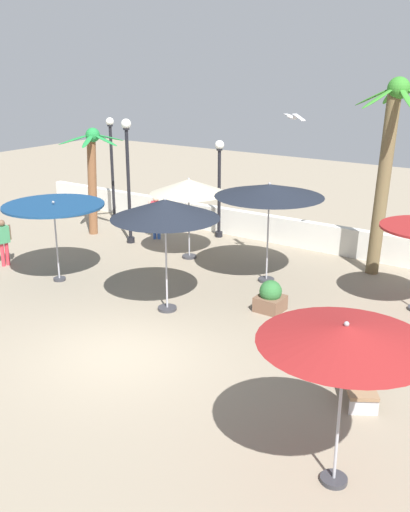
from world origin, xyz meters
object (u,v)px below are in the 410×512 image
object	(u,v)px
palm_tree_0	(92,168)
seagull_0	(294,117)
patio_umbrella_4	(54,207)
patio_umbrella_1	(346,336)
lamp_post_0	(128,171)
patio_umbrella_5	(269,191)
guest_0	(3,238)
patio_umbrella_0	(189,187)
patio_umbrella_3	(165,209)
lamp_post_1	(219,182)
guest_1	(156,213)
lamp_post_2	(112,164)
lounge_chair_1	(356,373)
palm_tree_1	(387,159)
planter	(270,297)

from	to	relation	value
palm_tree_0	seagull_0	distance (m)	8.63
palm_tree_0	patio_umbrella_4	bearing A→B (deg)	-58.36
patio_umbrella_1	lamp_post_0	bearing A→B (deg)	144.77
patio_umbrella_5	guest_0	world-z (taller)	patio_umbrella_5
patio_umbrella_0	patio_umbrella_3	world-z (taller)	patio_umbrella_3
lamp_post_1	guest_1	distance (m)	2.58
lamp_post_1	lamp_post_2	size ratio (longest dim) A/B	0.86
palm_tree_0	lounge_chair_1	distance (m)	13.55
patio_umbrella_1	palm_tree_1	distance (m)	10.22
patio_umbrella_5	lamp_post_0	distance (m)	6.05
patio_umbrella_3	palm_tree_1	size ratio (longest dim) A/B	0.52
lamp_post_0	guest_1	xyz separation A→B (m)	(0.49, 0.90, -1.62)
lounge_chair_1	planter	world-z (taller)	planter
patio_umbrella_3	guest_0	size ratio (longest dim) A/B	2.00
palm_tree_1	planter	distance (m)	5.62
palm_tree_0	lamp_post_1	distance (m)	4.73
patio_umbrella_5	palm_tree_1	size ratio (longest dim) A/B	0.54
patio_umbrella_0	planter	distance (m)	5.38
lamp_post_2	palm_tree_1	bearing A→B (deg)	-1.01
patio_umbrella_5	palm_tree_0	xyz separation A→B (m)	(-7.83, 0.75, -0.22)
palm_tree_1	guest_0	bearing A→B (deg)	-149.19
patio_umbrella_0	lamp_post_2	xyz separation A→B (m)	(-5.49, 2.25, -0.09)
lamp_post_0	guest_1	distance (m)	1.92
lamp_post_1	lamp_post_2	xyz separation A→B (m)	(-4.95, -0.39, 0.24)
patio_umbrella_1	patio_umbrella_5	size ratio (longest dim) A/B	0.88
patio_umbrella_1	planter	size ratio (longest dim) A/B	3.29
patio_umbrella_1	palm_tree_1	size ratio (longest dim) A/B	0.47
patio_umbrella_1	palm_tree_0	xyz separation A→B (m)	(-13.07, 8.02, -0.01)
patio_umbrella_5	palm_tree_0	bearing A→B (deg)	174.56
patio_umbrella_3	palm_tree_1	world-z (taller)	palm_tree_1
lamp_post_0	seagull_0	bearing A→B (deg)	-2.65
lamp_post_0	guest_1	size ratio (longest dim) A/B	2.67
patio_umbrella_0	guest_1	xyz separation A→B (m)	(-2.29, 1.10, -1.43)
patio_umbrella_4	palm_tree_0	world-z (taller)	palm_tree_0
patio_umbrella_0	lamp_post_0	bearing A→B (deg)	176.03
patio_umbrella_5	planter	world-z (taller)	patio_umbrella_5
lounge_chair_1	lamp_post_1	bearing A→B (deg)	137.48
patio_umbrella_0	guest_1	distance (m)	2.92
patio_umbrella_3	planter	size ratio (longest dim) A/B	3.62
palm_tree_0	lounge_chair_1	bearing A→B (deg)	-22.87
guest_0	guest_1	distance (m)	5.57
patio_umbrella_5	palm_tree_0	distance (m)	7.87
patio_umbrella_3	planter	distance (m)	3.64
patio_umbrella_0	seagull_0	distance (m)	4.43
patio_umbrella_1	guest_0	size ratio (longest dim) A/B	1.82
palm_tree_0	lounge_chair_1	world-z (taller)	palm_tree_0
palm_tree_0	lamp_post_1	size ratio (longest dim) A/B	1.12
patio_umbrella_1	palm_tree_1	xyz separation A→B (m)	(-2.71, 9.80, 1.01)
patio_umbrella_5	seagull_0	xyz separation A→B (m)	(0.48, 0.37, 2.09)
lamp_post_0	lounge_chair_1	bearing A→B (deg)	-25.99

